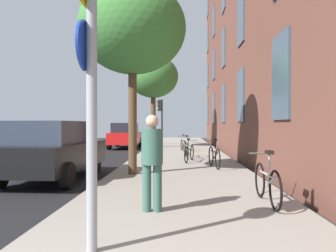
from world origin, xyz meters
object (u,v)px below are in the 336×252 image
at_px(bicycle_1, 214,156).
at_px(car_1, 126,135).
at_px(bicycle_0, 267,183).
at_px(tree_far, 153,77).
at_px(bicycle_2, 189,152).
at_px(car_0, 53,150).
at_px(tree_near, 133,29).
at_px(pedestrian_0, 152,156).
at_px(sign_post, 90,70).
at_px(bicycle_3, 186,149).
at_px(traffic_light, 160,113).
at_px(bicycle_4, 183,145).

bearing_deg(bicycle_1, car_1, 114.75).
bearing_deg(bicycle_0, tree_far, 102.67).
bearing_deg(bicycle_2, car_0, -136.80).
xyz_separation_m(tree_near, bicycle_1, (2.49, 1.47, -3.77)).
height_order(bicycle_0, pedestrian_0, pedestrian_0).
xyz_separation_m(sign_post, bicycle_2, (1.37, 8.78, -1.68)).
bearing_deg(bicycle_2, sign_post, -98.87).
relative_size(tree_near, bicycle_0, 3.22).
xyz_separation_m(tree_far, car_0, (-1.83, -11.38, -3.66)).
distance_m(bicycle_2, pedestrian_0, 7.17).
bearing_deg(bicycle_3, tree_near, -109.57).
height_order(bicycle_0, bicycle_1, bicycle_0).
bearing_deg(bicycle_3, bicycle_1, -74.87).
relative_size(bicycle_1, car_0, 0.41).
xyz_separation_m(bicycle_0, car_1, (-5.04, 14.86, 0.34)).
height_order(bicycle_0, bicycle_3, same).
bearing_deg(tree_near, bicycle_3, 70.43).
height_order(sign_post, bicycle_2, sign_post).
distance_m(tree_far, car_1, 4.13).
xyz_separation_m(tree_near, car_0, (-2.13, -0.46, -3.43)).
height_order(traffic_light, car_1, traffic_light).
bearing_deg(sign_post, traffic_light, 91.14).
height_order(bicycle_1, bicycle_3, bicycle_3).
bearing_deg(bicycle_1, tree_far, 106.44).
height_order(bicycle_2, car_0, car_0).
distance_m(sign_post, bicycle_0, 3.79).
bearing_deg(bicycle_3, traffic_light, 99.84).
bearing_deg(pedestrian_0, bicycle_2, 83.45).
bearing_deg(bicycle_0, sign_post, -138.66).
bearing_deg(bicycle_1, pedestrian_0, -106.33).
height_order(traffic_light, car_0, traffic_light).
xyz_separation_m(bicycle_4, pedestrian_0, (-0.63, -11.89, 0.55)).
xyz_separation_m(traffic_light, bicycle_3, (1.69, -9.76, -1.86)).
distance_m(bicycle_2, car_1, 9.19).
xyz_separation_m(tree_far, bicycle_1, (2.79, -9.45, -4.01)).
relative_size(tree_near, car_0, 1.36).
bearing_deg(bicycle_2, car_1, 114.76).
bearing_deg(tree_near, bicycle_2, 61.43).
xyz_separation_m(tree_near, car_1, (-2.13, 11.49, -3.43)).
bearing_deg(bicycle_0, bicycle_4, 96.97).
relative_size(traffic_light, tree_near, 0.60).
relative_size(bicycle_0, car_1, 0.40).
height_order(sign_post, bicycle_1, sign_post).
distance_m(bicycle_3, car_1, 7.85).
bearing_deg(tree_far, bicycle_1, -73.56).
height_order(tree_far, car_0, tree_far).
xyz_separation_m(bicycle_2, bicycle_3, (-0.08, 1.46, 0.03)).
height_order(tree_far, car_1, tree_far).
xyz_separation_m(bicycle_0, bicycle_1, (-0.42, 4.84, -0.00)).
xyz_separation_m(tree_near, tree_far, (-0.30, 10.92, 0.23)).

